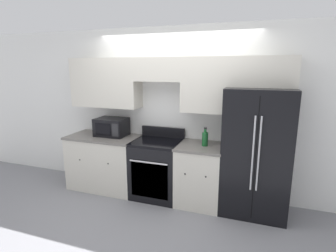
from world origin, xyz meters
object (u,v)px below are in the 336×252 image
(oven_range, at_px, (157,168))
(bottle, at_px, (205,139))
(refrigerator, at_px, (256,151))
(microwave, at_px, (112,127))

(oven_range, height_order, bottle, bottle)
(oven_range, distance_m, refrigerator, 1.50)
(oven_range, xyz_separation_m, microwave, (-0.82, 0.08, 0.59))
(microwave, distance_m, bottle, 1.57)
(refrigerator, bearing_deg, oven_range, -177.48)
(bottle, bearing_deg, microwave, 177.28)
(microwave, bearing_deg, refrigerator, -0.40)
(refrigerator, relative_size, bottle, 6.43)
(oven_range, bearing_deg, bottle, 0.37)
(refrigerator, bearing_deg, microwave, 179.60)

